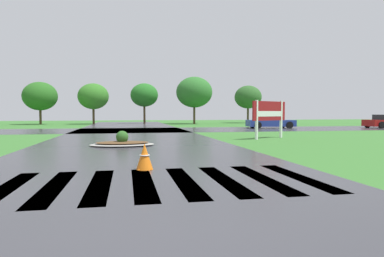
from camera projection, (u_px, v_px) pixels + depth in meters
name	position (u px, v px, depth m)	size (l,w,h in m)	color
ground_plane	(160.00, 257.00, 3.65)	(120.00, 120.00, 0.10)	#38722D
asphalt_roadway	(135.00, 150.00, 13.45)	(9.13, 80.00, 0.01)	#35353A
asphalt_cross_road	(131.00, 130.00, 28.31)	(90.00, 8.22, 0.01)	#35353A
crosswalk_stripes	(143.00, 183.00, 7.22)	(7.65, 3.46, 0.01)	white
estate_billboard	(269.00, 113.00, 19.37)	(2.62, 1.55, 2.19)	white
median_island	(122.00, 143.00, 15.22)	(2.88, 1.73, 0.68)	#9E9B93
car_dark_suv	(270.00, 122.00, 32.09)	(4.58, 2.32, 1.24)	navy
traffic_cone	(145.00, 157.00, 8.90)	(0.45, 0.45, 0.70)	orange
background_treeline	(116.00, 95.00, 42.75)	(39.56, 7.00, 6.06)	#4C3823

